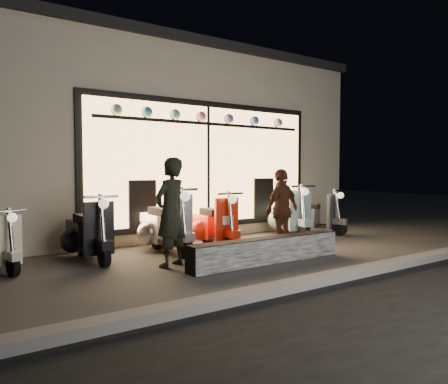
{
  "coord_description": "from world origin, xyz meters",
  "views": [
    {
      "loc": [
        -4.16,
        -5.76,
        1.46
      ],
      "look_at": [
        0.28,
        0.6,
        1.05
      ],
      "focal_mm": 35.0,
      "sensor_mm": 36.0,
      "label": 1
    }
  ],
  "objects_px": {
    "man": "(171,212)",
    "woman": "(282,210)",
    "scooter_silver": "(164,226)",
    "scooter_red": "(213,225)",
    "graffiti_barrier": "(267,250)"
  },
  "relations": [
    {
      "from": "man",
      "to": "woman",
      "type": "relative_size",
      "value": 1.11
    },
    {
      "from": "scooter_silver",
      "to": "woman",
      "type": "distance_m",
      "value": 2.12
    },
    {
      "from": "graffiti_barrier",
      "to": "scooter_silver",
      "type": "relative_size",
      "value": 1.81
    },
    {
      "from": "scooter_silver",
      "to": "scooter_red",
      "type": "distance_m",
      "value": 1.0
    },
    {
      "from": "man",
      "to": "scooter_silver",
      "type": "bearing_deg",
      "value": -135.08
    },
    {
      "from": "man",
      "to": "woman",
      "type": "distance_m",
      "value": 2.22
    },
    {
      "from": "scooter_red",
      "to": "man",
      "type": "distance_m",
      "value": 1.87
    },
    {
      "from": "woman",
      "to": "scooter_red",
      "type": "bearing_deg",
      "value": -67.01
    },
    {
      "from": "graffiti_barrier",
      "to": "man",
      "type": "bearing_deg",
      "value": 153.76
    },
    {
      "from": "graffiti_barrier",
      "to": "scooter_red",
      "type": "bearing_deg",
      "value": 85.21
    },
    {
      "from": "scooter_red",
      "to": "woman",
      "type": "distance_m",
      "value": 1.36
    },
    {
      "from": "man",
      "to": "woman",
      "type": "xyz_separation_m",
      "value": [
        2.22,
        -0.02,
        -0.08
      ]
    },
    {
      "from": "graffiti_barrier",
      "to": "woman",
      "type": "relative_size",
      "value": 1.89
    },
    {
      "from": "scooter_red",
      "to": "scooter_silver",
      "type": "bearing_deg",
      "value": -178.44
    },
    {
      "from": "scooter_silver",
      "to": "woman",
      "type": "relative_size",
      "value": 1.04
    }
  ]
}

